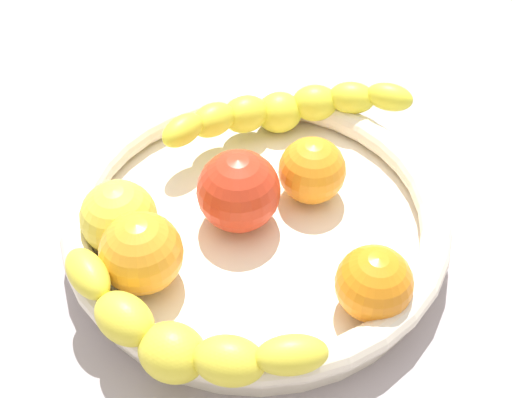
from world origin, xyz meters
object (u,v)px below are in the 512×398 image
(orange_mid_left, at_px, (374,284))
(orange_mid_right, at_px, (311,169))
(tomato_red, at_px, (239,191))
(fruit_bowl, at_px, (256,219))
(apple_yellow, at_px, (119,218))
(banana_draped_right, at_px, (282,110))
(banana_draped_left, at_px, (177,337))
(orange_front, at_px, (142,254))

(orange_mid_left, bearing_deg, orange_mid_right, 162.71)
(orange_mid_right, height_order, tomato_red, tomato_red)
(tomato_red, bearing_deg, fruit_bowl, 42.68)
(tomato_red, height_order, apple_yellow, tomato_red)
(orange_mid_left, bearing_deg, banana_draped_right, 161.83)
(orange_mid_right, bearing_deg, orange_mid_left, -17.29)
(banana_draped_left, bearing_deg, banana_draped_right, 127.34)
(fruit_bowl, bearing_deg, tomato_red, -137.32)
(banana_draped_right, bearing_deg, orange_mid_right, -19.53)
(banana_draped_left, bearing_deg, apple_yellow, 171.74)
(fruit_bowl, bearing_deg, banana_draped_right, 132.80)
(banana_draped_right, distance_m, apple_yellow, 0.20)
(orange_front, height_order, orange_mid_right, orange_front)
(banana_draped_left, height_order, orange_mid_right, orange_mid_right)
(orange_front, xyz_separation_m, apple_yellow, (-0.05, 0.00, -0.00))
(fruit_bowl, xyz_separation_m, orange_mid_right, (-0.00, 0.06, 0.03))
(orange_mid_left, distance_m, apple_yellow, 0.22)
(orange_front, bearing_deg, fruit_bowl, 90.66)
(fruit_bowl, relative_size, banana_draped_right, 1.40)
(banana_draped_right, bearing_deg, banana_draped_left, -52.66)
(banana_draped_left, relative_size, apple_yellow, 2.97)
(banana_draped_left, bearing_deg, orange_mid_right, 113.88)
(banana_draped_left, xyz_separation_m, orange_mid_right, (-0.08, 0.19, -0.00))
(orange_front, height_order, orange_mid_left, orange_front)
(orange_front, distance_m, orange_mid_right, 0.17)
(tomato_red, bearing_deg, apple_yellow, -109.43)
(orange_front, bearing_deg, banana_draped_left, -10.69)
(banana_draped_left, height_order, apple_yellow, apple_yellow)
(banana_draped_right, xyz_separation_m, tomato_red, (0.07, -0.10, 0.00))
(banana_draped_left, height_order, orange_mid_left, orange_mid_left)
(orange_mid_left, xyz_separation_m, orange_mid_right, (-0.13, 0.04, 0.00))
(banana_draped_left, xyz_separation_m, orange_mid_left, (0.05, 0.15, -0.00))
(fruit_bowl, xyz_separation_m, tomato_red, (-0.01, -0.01, 0.03))
(fruit_bowl, bearing_deg, orange_front, -89.34)
(banana_draped_right, bearing_deg, orange_mid_left, -18.17)
(fruit_bowl, distance_m, orange_mid_left, 0.13)
(apple_yellow, bearing_deg, orange_mid_left, 36.87)
(orange_mid_right, bearing_deg, orange_front, -89.03)
(fruit_bowl, bearing_deg, banana_draped_left, -57.16)
(tomato_red, bearing_deg, orange_front, -82.92)
(fruit_bowl, xyz_separation_m, orange_mid_left, (0.13, 0.02, 0.03))
(banana_draped_left, xyz_separation_m, tomato_red, (-0.09, 0.12, 0.01))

